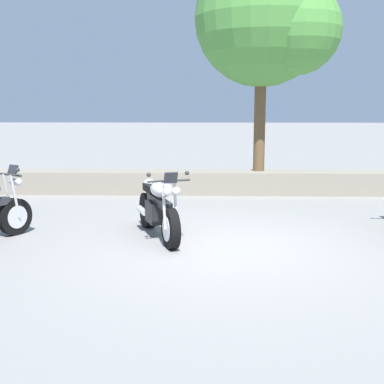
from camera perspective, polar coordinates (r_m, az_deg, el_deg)
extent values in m
plane|color=gray|center=(7.65, 3.64, -6.36)|extent=(120.00, 120.00, 0.00)
cube|color=gray|center=(12.28, 2.88, 1.12)|extent=(36.00, 0.80, 0.55)
cylinder|color=black|center=(8.81, -19.73, -2.67)|extent=(0.44, 0.60, 0.62)
cylinder|color=silver|center=(8.81, -19.73, -2.67)|extent=(0.33, 0.41, 0.38)
cylinder|color=#2D2D30|center=(8.65, -20.42, 1.90)|extent=(0.58, 0.37, 0.04)
sphere|color=silver|center=(8.80, -19.92, 1.14)|extent=(0.13, 0.13, 0.13)
sphere|color=silver|center=(8.69, -19.36, 1.07)|extent=(0.13, 0.13, 0.13)
cube|color=#26282D|center=(8.70, -19.92, 2.37)|extent=(0.22, 0.18, 0.18)
cylinder|color=silver|center=(8.79, -20.43, -0.35)|extent=(0.12, 0.16, 0.73)
cylinder|color=silver|center=(8.65, -19.71, -0.47)|extent=(0.12, 0.16, 0.73)
sphere|color=#2D2D30|center=(8.37, -19.44, 2.41)|extent=(0.07, 0.07, 0.07)
cylinder|color=black|center=(7.49, -2.46, -4.23)|extent=(0.35, 0.63, 0.62)
cylinder|color=black|center=(8.85, -5.08, -2.08)|extent=(0.38, 0.64, 0.62)
cylinder|color=silver|center=(7.49, -2.46, -4.23)|extent=(0.28, 0.42, 0.38)
cube|color=black|center=(8.19, -3.98, -2.31)|extent=(0.47, 0.56, 0.34)
cube|color=#2D2D30|center=(8.06, -3.81, -1.06)|extent=(0.51, 1.08, 0.12)
ellipsoid|color=#BCBCC1|center=(7.88, -3.55, 0.31)|extent=(0.50, 0.61, 0.26)
cube|color=black|center=(8.35, -4.41, 0.42)|extent=(0.44, 0.62, 0.12)
ellipsoid|color=#BCBCC1|center=(8.63, -4.91, 0.99)|extent=(0.30, 0.34, 0.16)
cylinder|color=#2D2D30|center=(7.43, -2.68, 1.31)|extent=(0.63, 0.26, 0.04)
sphere|color=silver|center=(7.34, -1.84, 0.10)|extent=(0.13, 0.13, 0.13)
sphere|color=silver|center=(7.30, -2.89, 0.04)|extent=(0.13, 0.13, 0.13)
cube|color=#26282D|center=(7.33, -2.46, 1.66)|extent=(0.22, 0.16, 0.18)
cylinder|color=silver|center=(8.58, -5.74, -2.13)|extent=(0.24, 0.39, 0.11)
cylinder|color=silver|center=(7.48, -1.91, -1.43)|extent=(0.10, 0.17, 0.73)
cylinder|color=silver|center=(7.43, -3.24, -1.52)|extent=(0.10, 0.17, 0.73)
sphere|color=#2D2D30|center=(7.54, -0.57, 2.21)|extent=(0.07, 0.07, 0.07)
sphere|color=#2D2D30|center=(7.38, -5.01, 2.00)|extent=(0.07, 0.07, 0.07)
cylinder|color=brown|center=(12.38, 7.79, 8.05)|extent=(0.28, 0.28, 2.43)
sphere|color=#4C8E3D|center=(12.54, 8.06, 19.16)|extent=(3.21, 3.21, 3.21)
sphere|color=#4C8E3D|center=(12.12, 11.85, 17.85)|extent=(2.08, 2.08, 2.08)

